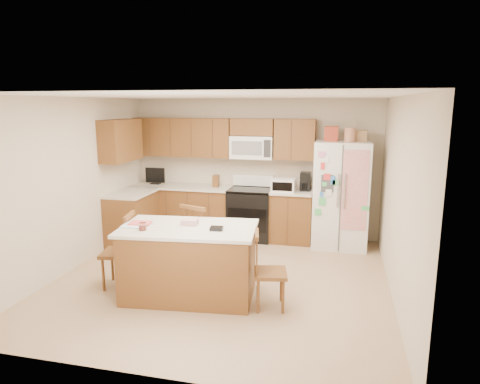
% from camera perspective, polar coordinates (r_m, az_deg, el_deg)
% --- Properties ---
extents(ground, '(4.50, 4.50, 0.00)m').
position_cam_1_polar(ground, '(6.10, -2.43, -11.53)').
color(ground, tan).
rests_on(ground, ground).
extents(room_shell, '(4.60, 4.60, 2.52)m').
position_cam_1_polar(room_shell, '(5.69, -2.55, 1.94)').
color(room_shell, beige).
rests_on(room_shell, ground).
extents(cabinetry, '(3.36, 1.56, 2.15)m').
position_cam_1_polar(cabinetry, '(7.76, -5.89, 0.53)').
color(cabinetry, brown).
rests_on(cabinetry, ground).
extents(stove, '(0.76, 0.65, 1.13)m').
position_cam_1_polar(stove, '(7.73, 1.43, -2.79)').
color(stove, black).
rests_on(stove, ground).
extents(refrigerator, '(0.90, 0.79, 2.04)m').
position_cam_1_polar(refrigerator, '(7.42, 13.30, -0.18)').
color(refrigerator, white).
rests_on(refrigerator, ground).
extents(island, '(1.76, 1.14, 1.00)m').
position_cam_1_polar(island, '(5.48, -6.78, -9.15)').
color(island, brown).
rests_on(island, ground).
extents(windsor_chair_left, '(0.48, 0.50, 1.00)m').
position_cam_1_polar(windsor_chair_left, '(5.94, -15.68, -7.72)').
color(windsor_chair_left, brown).
rests_on(windsor_chair_left, ground).
extents(windsor_chair_back, '(0.56, 0.54, 1.03)m').
position_cam_1_polar(windsor_chair_back, '(6.15, -5.36, -6.53)').
color(windsor_chair_back, brown).
rests_on(windsor_chair_back, ground).
extents(windsor_chair_right, '(0.46, 0.47, 0.93)m').
position_cam_1_polar(windsor_chair_right, '(5.17, 3.79, -10.63)').
color(windsor_chair_right, brown).
rests_on(windsor_chair_right, ground).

